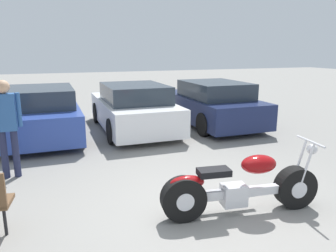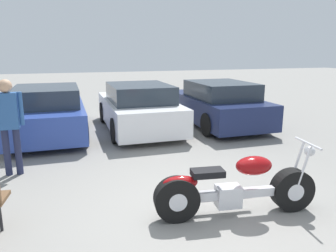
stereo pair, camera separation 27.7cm
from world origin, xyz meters
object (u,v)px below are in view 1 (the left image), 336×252
object	(u,v)px
parked_car_navy	(212,104)
motorcycle	(240,187)
parked_car_blue	(42,113)
parked_car_white	(133,108)
person_standing	(6,120)

from	to	relation	value
parked_car_navy	motorcycle	bearing A→B (deg)	-113.47
motorcycle	parked_car_blue	distance (m)	6.06
parked_car_white	parked_car_navy	bearing A→B (deg)	-2.35
parked_car_white	parked_car_navy	size ratio (longest dim) A/B	1.00
parked_car_blue	parked_car_navy	distance (m)	4.92
motorcycle	person_standing	world-z (taller)	person_standing
parked_car_blue	person_standing	bearing A→B (deg)	-100.48
motorcycle	parked_car_navy	bearing A→B (deg)	66.53
motorcycle	parked_car_navy	distance (m)	5.73
parked_car_blue	person_standing	distance (m)	2.93
parked_car_blue	person_standing	size ratio (longest dim) A/B	2.31
parked_car_navy	person_standing	xyz separation A→B (m)	(-5.44, -2.65, 0.43)
parked_car_blue	parked_car_navy	size ratio (longest dim) A/B	1.00
parked_car_white	person_standing	bearing A→B (deg)	-137.38
motorcycle	parked_car_white	world-z (taller)	parked_car_white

